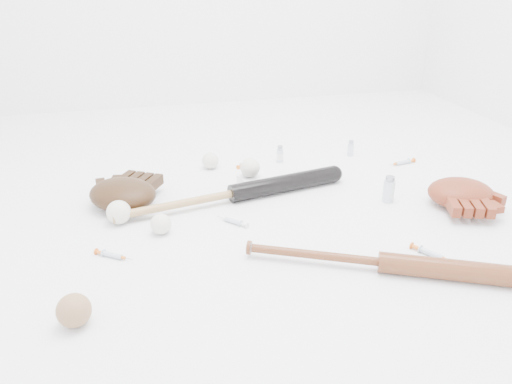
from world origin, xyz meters
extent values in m
plane|color=white|center=(0.00, 0.00, 0.00)|extent=(3.00, 3.00, 0.00)
cube|color=gold|center=(-0.47, 0.28, 0.00)|extent=(0.09, 0.11, 0.01)
cube|color=white|center=(0.02, 0.23, 0.02)|extent=(0.09, 0.09, 0.04)
sphere|color=silver|center=(0.02, 0.23, 0.08)|extent=(0.07, 0.07, 0.07)
sphere|color=silver|center=(-0.47, 0.05, 0.04)|extent=(0.08, 0.08, 0.08)
sphere|color=silver|center=(-0.10, 0.45, 0.03)|extent=(0.07, 0.07, 0.07)
sphere|color=silver|center=(-0.34, -0.06, 0.03)|extent=(0.07, 0.07, 0.07)
sphere|color=#926B46|center=(-0.57, -0.45, 0.04)|extent=(0.08, 0.08, 0.08)
cylinder|color=silver|center=(0.20, 0.45, 0.04)|extent=(0.03, 0.03, 0.07)
cylinder|color=silver|center=(0.53, 0.45, 0.04)|extent=(0.03, 0.03, 0.07)
cylinder|color=silver|center=(0.01, 0.28, 0.04)|extent=(0.03, 0.03, 0.08)
cylinder|color=silver|center=(0.47, -0.01, 0.05)|extent=(0.04, 0.04, 0.10)
camera|label=1|loc=(-0.38, -1.47, 0.79)|focal=35.00mm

